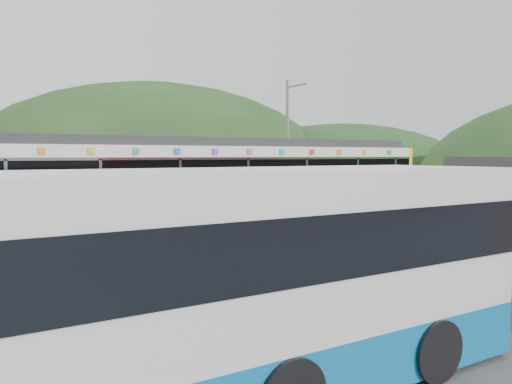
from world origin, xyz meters
TOP-DOWN VIEW (x-y plane):
  - ground at (0.00, 0.00)m, footprint 120.00×120.00m
  - hills at (6.19, 5.29)m, footprint 146.00×149.00m
  - platform at (0.00, 3.30)m, footprint 26.00×3.20m
  - yellow_line at (0.00, 2.00)m, footprint 26.00×0.10m
  - train at (1.77, 6.00)m, footprint 20.44×3.01m
  - catenary_mast_east at (7.00, 8.56)m, footprint 0.18×1.80m
  - bus at (-6.24, -7.98)m, footprint 10.47×2.58m

SIDE VIEW (x-z plane):
  - ground at x=0.00m, z-range 0.00..0.00m
  - hills at x=6.19m, z-range -13.00..13.00m
  - platform at x=0.00m, z-range 0.00..0.30m
  - yellow_line at x=0.00m, z-range 0.30..0.31m
  - bus at x=-6.24m, z-range -0.05..2.80m
  - train at x=1.77m, z-range 0.19..3.93m
  - catenary_mast_east at x=7.00m, z-range 0.15..7.15m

